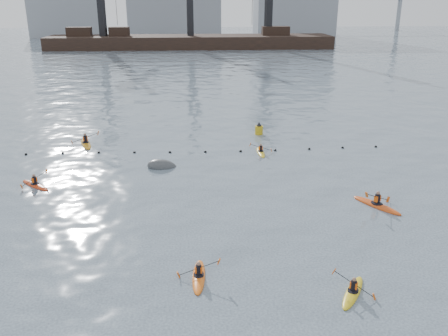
{
  "coord_description": "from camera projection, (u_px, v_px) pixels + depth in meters",
  "views": [
    {
      "loc": [
        -0.04,
        -15.99,
        12.43
      ],
      "look_at": [
        1.78,
        10.56,
        2.8
      ],
      "focal_mm": 38.0,
      "sensor_mm": 36.0,
      "label": 1
    }
  ],
  "objects": [
    {
      "name": "barge_pier",
      "position": [
        190.0,
        40.0,
        121.77
      ],
      "size": [
        72.0,
        19.3,
        29.5
      ],
      "color": "black",
      "rests_on": "ground"
    },
    {
      "name": "kayaker_3",
      "position": [
        261.0,
        152.0,
        40.05
      ],
      "size": [
        1.95,
        2.85,
        1.02
      ],
      "rotation": [
        0.0,
        0.0,
        0.01
      ],
      "color": "gold",
      "rests_on": "ground"
    },
    {
      "name": "kayaker_5",
      "position": [
        86.0,
        143.0,
        42.35
      ],
      "size": [
        2.4,
        3.68,
        1.27
      ],
      "rotation": [
        0.0,
        0.0,
        0.33
      ],
      "color": "orange",
      "rests_on": "ground"
    },
    {
      "name": "kayaker_2",
      "position": [
        35.0,
        184.0,
        33.07
      ],
      "size": [
        2.67,
        2.52,
        1.08
      ],
      "rotation": [
        0.0,
        0.0,
        0.83
      ],
      "color": "#BE3611",
      "rests_on": "ground"
    },
    {
      "name": "skyline",
      "position": [
        197.0,
        7.0,
        157.21
      ],
      "size": [
        141.0,
        28.0,
        22.0
      ],
      "color": "gray",
      "rests_on": "ground"
    },
    {
      "name": "kayaker_1",
      "position": [
        353.0,
        292.0,
        21.05
      ],
      "size": [
        2.01,
        2.75,
        1.12
      ],
      "rotation": [
        0.0,
        0.0,
        -0.56
      ],
      "color": "gold",
      "rests_on": "ground"
    },
    {
      "name": "kayaker_0",
      "position": [
        199.0,
        276.0,
        22.24
      ],
      "size": [
        2.06,
        3.0,
        1.13
      ],
      "rotation": [
        0.0,
        0.0,
        -0.05
      ],
      "color": "orange",
      "rests_on": "ground"
    },
    {
      "name": "kayaker_4",
      "position": [
        377.0,
        205.0,
        29.83
      ],
      "size": [
        2.52,
        3.43,
        1.39
      ],
      "rotation": [
        0.0,
        0.0,
        3.7
      ],
      "color": "#CE4713",
      "rests_on": "ground"
    },
    {
      "name": "float_line",
      "position": [
        188.0,
        151.0,
        40.33
      ],
      "size": [
        33.24,
        0.73,
        0.24
      ],
      "color": "black",
      "rests_on": "ground"
    },
    {
      "name": "mooring_buoy",
      "position": [
        162.0,
        167.0,
        36.76
      ],
      "size": [
        2.66,
        1.65,
        1.63
      ],
      "primitive_type": "ellipsoid",
      "rotation": [
        0.0,
        0.21,
        0.11
      ],
      "color": "#3B3D40",
      "rests_on": "ground"
    },
    {
      "name": "nav_buoy",
      "position": [
        259.0,
        130.0,
        45.37
      ],
      "size": [
        0.75,
        0.75,
        1.37
      ],
      "color": "#BA9012",
      "rests_on": "ground"
    },
    {
      "name": "ground",
      "position": [
        198.0,
        322.0,
        19.23
      ],
      "size": [
        400.0,
        400.0,
        0.0
      ],
      "primitive_type": "plane",
      "color": "#3C4758",
      "rests_on": "ground"
    }
  ]
}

